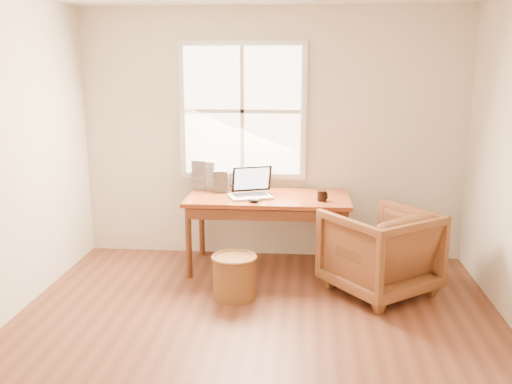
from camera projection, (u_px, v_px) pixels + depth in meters
room_shell at (249, 170)px, 3.92m from camera, size 4.04×4.54×2.64m
desk at (268, 198)px, 5.64m from camera, size 1.60×0.80×0.04m
armchair at (380, 251)px, 5.11m from camera, size 1.18×1.18×0.78m
wicker_stool at (234, 277)px, 5.03m from camera, size 0.49×0.49×0.37m
laptop at (250, 183)px, 5.54m from camera, size 0.51×0.53×0.29m
mouse at (254, 201)px, 5.37m from camera, size 0.12×0.09×0.04m
coffee_mug at (322, 196)px, 5.43m from camera, size 0.11×0.11×0.10m
cd_stack_a at (208, 175)px, 5.91m from camera, size 0.15×0.13×0.30m
cd_stack_b at (221, 181)px, 5.79m from camera, size 0.14×0.13×0.22m
cd_stack_c at (200, 175)px, 5.90m from camera, size 0.15×0.13×0.31m
cd_stack_d at (239, 181)px, 5.91m from camera, size 0.16×0.14×0.19m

